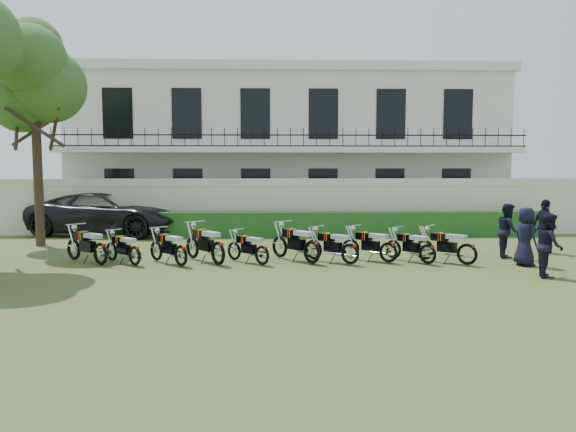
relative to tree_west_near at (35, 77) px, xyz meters
name	(u,v)px	position (x,y,z in m)	size (l,w,h in m)	color
ground	(302,271)	(8.96, -5.00, -5.89)	(100.00, 100.00, 0.00)	#3B471C
perimeter_wall	(291,206)	(8.96, 3.00, -4.72)	(30.00, 0.35, 2.30)	beige
hedge	(317,224)	(9.96, 2.20, -5.39)	(18.00, 0.60, 1.00)	#1E4B1A
building	(287,148)	(8.96, 8.96, -2.18)	(20.40, 9.60, 7.40)	white
tree_west_near	(35,77)	(0.00, 0.00, 0.00)	(3.40, 3.20, 7.90)	#473323
motorcycle_0	(100,248)	(3.29, -4.07, -5.38)	(1.62, 1.37, 1.10)	black
motorcycle_1	(134,251)	(4.28, -4.18, -5.45)	(1.34, 1.26, 0.96)	black
motorcycle_2	(181,250)	(5.61, -4.35, -5.41)	(1.35, 1.45, 1.03)	black
motorcycle_3	(218,247)	(6.63, -4.20, -5.35)	(1.37, 1.75, 1.16)	black
motorcycle_4	(262,250)	(7.88, -4.19, -5.45)	(1.30, 1.29, 0.95)	black
motorcycle_5	(312,246)	(9.31, -4.05, -5.36)	(1.40, 1.70, 1.15)	black
motorcycle_6	(350,249)	(10.39, -4.19, -5.41)	(1.49, 1.32, 1.04)	black
motorcycle_7	(388,247)	(11.55, -3.94, -5.41)	(1.49, 1.30, 1.03)	black
motorcycle_8	(428,249)	(12.63, -4.20, -5.43)	(1.21, 1.47, 0.99)	black
motorcycle_9	(467,249)	(13.71, -4.38, -5.40)	(1.50, 1.38, 1.06)	black
suv	(109,213)	(1.47, 3.15, -5.02)	(2.89, 6.28, 1.74)	black
officer_1	(549,245)	(15.23, -6.01, -5.06)	(0.80, 0.63, 1.65)	black
officer_3	(526,237)	(15.36, -4.41, -5.05)	(0.82, 0.53, 1.67)	black
officer_4	(508,231)	(15.45, -3.00, -5.05)	(0.82, 0.64, 1.68)	black
officer_5	(545,226)	(17.03, -2.14, -5.01)	(1.03, 0.43, 1.75)	black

